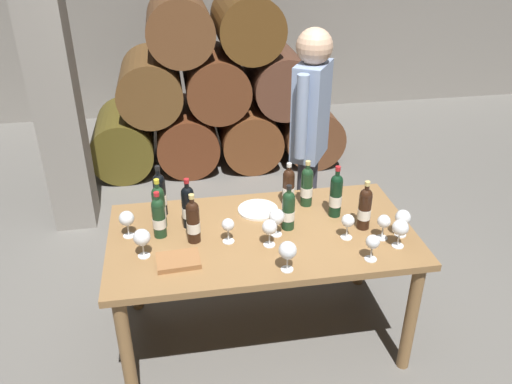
% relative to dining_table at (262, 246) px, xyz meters
% --- Properties ---
extents(ground_plane, '(14.00, 14.00, 0.00)m').
position_rel_dining_table_xyz_m(ground_plane, '(0.00, 0.00, -0.67)').
color(ground_plane, '#66635E').
extents(barrel_stack, '(2.49, 0.90, 1.69)m').
position_rel_dining_table_xyz_m(barrel_stack, '(-0.00, 2.60, 0.06)').
color(barrel_stack, '#4F4317').
rests_on(barrel_stack, ground_plane).
extents(stone_pillar, '(0.32, 0.32, 2.60)m').
position_rel_dining_table_xyz_m(stone_pillar, '(-1.30, 1.60, 0.63)').
color(stone_pillar, gray).
rests_on(stone_pillar, ground_plane).
extents(dining_table, '(1.70, 0.90, 0.76)m').
position_rel_dining_table_xyz_m(dining_table, '(0.00, 0.00, 0.00)').
color(dining_table, olive).
rests_on(dining_table, ground_plane).
extents(wine_bottle_0, '(0.07, 0.07, 0.29)m').
position_rel_dining_table_xyz_m(wine_bottle_0, '(0.32, 0.26, 0.22)').
color(wine_bottle_0, '#19381E').
rests_on(wine_bottle_0, dining_table).
extents(wine_bottle_1, '(0.07, 0.07, 0.29)m').
position_rel_dining_table_xyz_m(wine_bottle_1, '(-0.38, -0.02, 0.22)').
color(wine_bottle_1, black).
rests_on(wine_bottle_1, dining_table).
extents(wine_bottle_2, '(0.07, 0.07, 0.30)m').
position_rel_dining_table_xyz_m(wine_bottle_2, '(-0.40, 0.14, 0.22)').
color(wine_bottle_2, black).
rests_on(wine_bottle_2, dining_table).
extents(wine_bottle_3, '(0.07, 0.07, 0.27)m').
position_rel_dining_table_xyz_m(wine_bottle_3, '(0.21, 0.29, 0.21)').
color(wine_bottle_3, black).
rests_on(wine_bottle_3, dining_table).
extents(wine_bottle_4, '(0.07, 0.07, 0.30)m').
position_rel_dining_table_xyz_m(wine_bottle_4, '(-0.56, 0.16, 0.22)').
color(wine_bottle_4, '#19381E').
rests_on(wine_bottle_4, dining_table).
extents(wine_bottle_5, '(0.07, 0.07, 0.32)m').
position_rel_dining_table_xyz_m(wine_bottle_5, '(0.45, 0.11, 0.23)').
color(wine_bottle_5, black).
rests_on(wine_bottle_5, dining_table).
extents(wine_bottle_6, '(0.07, 0.07, 0.27)m').
position_rel_dining_table_xyz_m(wine_bottle_6, '(-0.56, 0.06, 0.21)').
color(wine_bottle_6, '#19381E').
rests_on(wine_bottle_6, dining_table).
extents(wine_bottle_7, '(0.07, 0.07, 0.29)m').
position_rel_dining_table_xyz_m(wine_bottle_7, '(0.57, -0.04, 0.22)').
color(wine_bottle_7, black).
rests_on(wine_bottle_7, dining_table).
extents(wine_bottle_8, '(0.07, 0.07, 0.27)m').
position_rel_dining_table_xyz_m(wine_bottle_8, '(0.15, 0.02, 0.21)').
color(wine_bottle_8, '#19381E').
rests_on(wine_bottle_8, dining_table).
extents(wine_bottle_9, '(0.07, 0.07, 0.31)m').
position_rel_dining_table_xyz_m(wine_bottle_9, '(-0.55, 0.30, 0.23)').
color(wine_bottle_9, black).
rests_on(wine_bottle_9, dining_table).
extents(wine_glass_0, '(0.09, 0.09, 0.16)m').
position_rel_dining_table_xyz_m(wine_glass_0, '(-0.65, -0.12, 0.21)').
color(wine_glass_0, white).
rests_on(wine_glass_0, dining_table).
extents(wine_glass_1, '(0.08, 0.08, 0.16)m').
position_rel_dining_table_xyz_m(wine_glass_1, '(-0.73, 0.09, 0.20)').
color(wine_glass_1, white).
rests_on(wine_glass_1, dining_table).
extents(wine_glass_2, '(0.09, 0.09, 0.16)m').
position_rel_dining_table_xyz_m(wine_glass_2, '(0.07, -0.04, 0.21)').
color(wine_glass_2, white).
rests_on(wine_glass_2, dining_table).
extents(wine_glass_3, '(0.07, 0.07, 0.15)m').
position_rel_dining_table_xyz_m(wine_glass_3, '(0.51, -0.34, 0.20)').
color(wine_glass_3, white).
rests_on(wine_glass_3, dining_table).
extents(wine_glass_4, '(0.08, 0.08, 0.16)m').
position_rel_dining_table_xyz_m(wine_glass_4, '(0.02, -0.13, 0.20)').
color(wine_glass_4, white).
rests_on(wine_glass_4, dining_table).
extents(wine_glass_5, '(0.07, 0.07, 0.15)m').
position_rel_dining_table_xyz_m(wine_glass_5, '(0.45, -0.13, 0.20)').
color(wine_glass_5, white).
rests_on(wine_glass_5, dining_table).
extents(wine_glass_6, '(0.07, 0.07, 0.14)m').
position_rel_dining_table_xyz_m(wine_glass_6, '(-0.20, -0.06, 0.19)').
color(wine_glass_6, white).
rests_on(wine_glass_6, dining_table).
extents(wine_glass_7, '(0.07, 0.07, 0.15)m').
position_rel_dining_table_xyz_m(wine_glass_7, '(0.64, -0.17, 0.20)').
color(wine_glass_7, white).
rests_on(wine_glass_7, dining_table).
extents(wine_glass_8, '(0.08, 0.08, 0.16)m').
position_rel_dining_table_xyz_m(wine_glass_8, '(0.75, -0.16, 0.20)').
color(wine_glass_8, white).
rests_on(wine_glass_8, dining_table).
extents(wine_glass_9, '(0.09, 0.09, 0.16)m').
position_rel_dining_table_xyz_m(wine_glass_9, '(0.70, -0.25, 0.20)').
color(wine_glass_9, white).
rests_on(wine_glass_9, dining_table).
extents(wine_glass_10, '(0.09, 0.09, 0.17)m').
position_rel_dining_table_xyz_m(wine_glass_10, '(0.06, -0.36, 0.21)').
color(wine_glass_10, white).
rests_on(wine_glass_10, dining_table).
extents(tasting_notebook, '(0.23, 0.17, 0.03)m').
position_rel_dining_table_xyz_m(tasting_notebook, '(-0.47, -0.21, 0.11)').
color(tasting_notebook, '#936038').
rests_on(tasting_notebook, dining_table).
extents(serving_plate, '(0.24, 0.24, 0.01)m').
position_rel_dining_table_xyz_m(serving_plate, '(0.02, 0.24, 0.10)').
color(serving_plate, white).
rests_on(serving_plate, dining_table).
extents(sommelier_presenting, '(0.32, 0.43, 1.72)m').
position_rel_dining_table_xyz_m(sommelier_presenting, '(0.46, 0.75, 0.37)').
color(sommelier_presenting, '#383842').
rests_on(sommelier_presenting, ground_plane).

